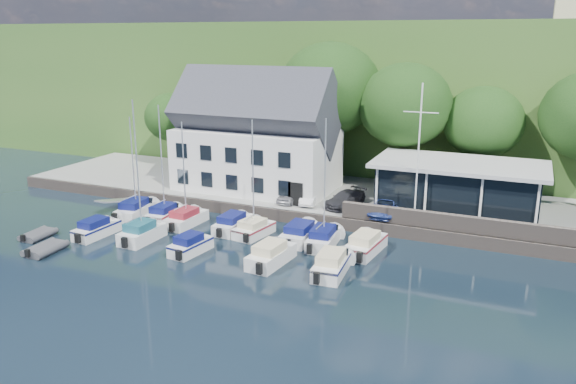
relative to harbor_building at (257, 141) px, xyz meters
name	(u,v)px	position (x,y,z in m)	size (l,w,h in m)	color
ground	(241,277)	(7.00, -16.50, -5.35)	(180.00, 180.00, 0.00)	black
quay	(332,198)	(7.00, 1.00, -4.85)	(60.00, 13.00, 1.00)	gray
quay_face	(306,219)	(7.00, -5.50, -4.85)	(60.00, 0.30, 1.00)	#5A4F48
hillside	(426,79)	(7.00, 45.50, 2.65)	(160.00, 75.00, 16.00)	#305B22
field_patch	(489,25)	(15.00, 53.50, 10.80)	(50.00, 30.00, 0.30)	#566130
harbor_building	(257,141)	(0.00, 0.00, 0.00)	(14.40, 8.20, 8.70)	silver
club_pavilion	(458,187)	(18.00, -0.50, -2.30)	(13.20, 7.20, 4.10)	black
seawall	(462,224)	(19.00, -5.10, -3.75)	(18.00, 0.50, 1.20)	#5A4F48
gangway	(124,207)	(-9.50, -7.50, -5.35)	(1.20, 6.00, 1.40)	silver
car_silver	(291,195)	(4.70, -3.00, -3.75)	(1.42, 3.53, 1.20)	#ACACB1
car_white	(310,197)	(6.34, -2.83, -3.78)	(1.20, 3.44, 1.13)	silver
car_dgrey	(345,199)	(9.31, -2.51, -3.72)	(1.76, 4.34, 1.26)	#29282D
car_blue	(386,206)	(12.99, -3.36, -3.64)	(1.65, 4.17, 1.43)	#2E438E
flagpole	(418,155)	(15.42, -4.51, 0.87)	(2.51, 0.20, 10.45)	silver
tree_0	(172,129)	(-12.54, 4.75, -0.45)	(5.71, 5.71, 7.81)	#153610
tree_1	(240,121)	(-4.33, 4.80, 0.91)	(7.70, 7.70, 10.52)	#153610
tree_2	(329,112)	(5.04, 5.46, 2.23)	(9.62, 9.62, 13.15)	#153610
tree_3	(404,127)	(12.30, 5.00, 1.36)	(8.35, 8.35, 11.41)	#153610
tree_4	(482,141)	(18.95, 6.27, 0.40)	(6.95, 6.95, 9.50)	#153610
boat_r1_0	(133,164)	(-6.90, -9.02, -0.83)	(1.98, 6.30, 9.04)	silver
boat_r1_1	(162,170)	(-4.03, -9.01, -1.08)	(1.83, 5.43, 8.55)	silver
boat_r1_2	(184,174)	(-1.76, -9.30, -1.12)	(1.87, 5.73, 8.46)	silver
boat_r1_3	(233,222)	(2.31, -8.95, -4.65)	(1.79, 5.84, 1.40)	silver
boat_r1_4	(253,184)	(4.34, -9.40, -1.25)	(1.90, 4.99, 8.20)	silver
boat_r1_5	(301,231)	(7.96, -8.91, -4.65)	(2.04, 6.17, 1.41)	silver
boat_r1_6	(325,187)	(9.88, -9.20, -0.98)	(1.87, 6.16, 8.75)	silver
boat_r1_7	(366,242)	(13.05, -9.36, -4.60)	(1.90, 6.16, 1.50)	silver
boat_r2_0	(96,227)	(-6.56, -14.19, -4.64)	(1.68, 5.48, 1.43)	silver
boat_r2_1	(138,178)	(-2.74, -13.68, -0.58)	(1.97, 5.38, 9.55)	silver
boat_r2_2	(191,243)	(1.85, -14.28, -4.64)	(1.67, 4.80, 1.43)	silver
boat_r2_3	(271,253)	(7.83, -13.79, -4.57)	(1.90, 5.93, 1.56)	silver
boat_r2_4	(332,262)	(12.05, -13.64, -4.58)	(1.90, 6.06, 1.53)	silver
dinghy_0	(38,234)	(-10.34, -16.26, -5.02)	(1.68, 2.80, 0.65)	#393A3E
dinghy_1	(45,248)	(-7.55, -18.25, -4.99)	(1.87, 3.12, 0.73)	#393A3E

